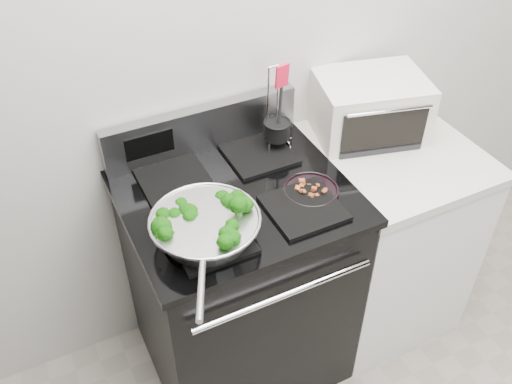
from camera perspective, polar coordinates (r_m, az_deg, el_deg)
back_wall at (r=2.14m, az=1.42°, el=15.73°), size 4.00×0.02×2.70m
gas_range at (r=2.32m, az=-1.72°, el=-8.90°), size 0.79×0.69×1.13m
counter at (r=2.60m, az=12.18°, el=-4.06°), size 0.62×0.68×0.92m
skillet at (r=1.79m, az=-5.08°, el=-3.44°), size 0.35×0.53×0.08m
broccoli_pile at (r=1.78m, az=-5.11°, el=-2.93°), size 0.28×0.28×0.10m
bacon_plate at (r=2.00m, az=5.54°, el=0.43°), size 0.20×0.20×0.04m
utensil_holder at (r=2.17m, az=2.11°, el=5.81°), size 0.12×0.12×0.36m
toaster_oven at (r=2.32m, az=11.28°, el=8.39°), size 0.48×0.41×0.24m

